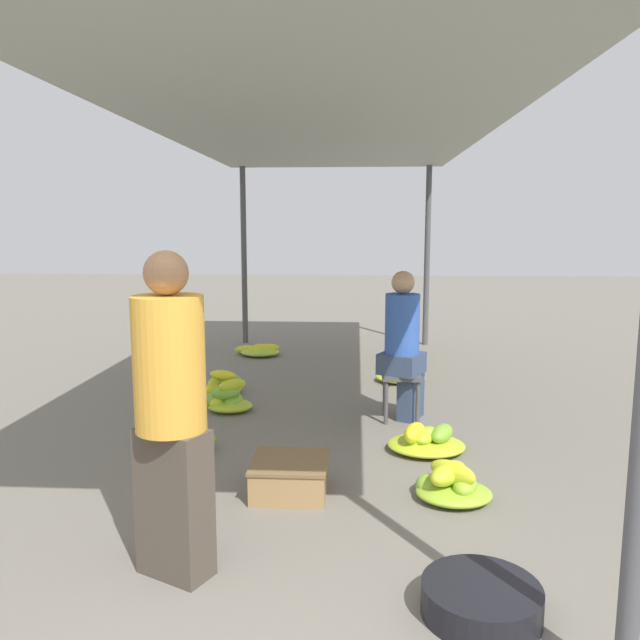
% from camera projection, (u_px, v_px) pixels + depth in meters
% --- Properties ---
extents(canopy_post_back_left, '(0.08, 0.08, 2.55)m').
position_uv_depth(canopy_post_back_left, '(244.00, 256.00, 9.03)').
color(canopy_post_back_left, '#4C4C51').
rests_on(canopy_post_back_left, ground).
extents(canopy_post_back_right, '(0.08, 0.08, 2.55)m').
position_uv_depth(canopy_post_back_right, '(427.00, 257.00, 8.88)').
color(canopy_post_back_right, '#4C4C51').
rests_on(canopy_post_back_right, ground).
extents(canopy_tarp, '(3.04, 7.25, 0.04)m').
position_uv_depth(canopy_tarp, '(321.00, 126.00, 5.38)').
color(canopy_tarp, '#9EA399').
rests_on(canopy_tarp, canopy_post_front_left).
extents(vendor_foreground, '(0.45, 0.45, 1.60)m').
position_uv_depth(vendor_foreground, '(171.00, 412.00, 2.97)').
color(vendor_foreground, '#4C4238').
rests_on(vendor_foreground, ground).
extents(stool, '(0.34, 0.34, 0.43)m').
position_uv_depth(stool, '(401.00, 382.00, 5.49)').
color(stool, '#4C4C4C').
rests_on(stool, ground).
extents(vendor_seated, '(0.46, 0.46, 1.33)m').
position_uv_depth(vendor_seated, '(404.00, 343.00, 5.45)').
color(vendor_seated, '#384766').
rests_on(vendor_seated, ground).
extents(basin_black, '(0.53, 0.53, 0.14)m').
position_uv_depth(basin_black, '(481.00, 600.00, 2.75)').
color(basin_black, black).
rests_on(basin_black, ground).
extents(banana_pile_left_0, '(0.48, 0.38, 0.30)m').
position_uv_depth(banana_pile_left_0, '(226.00, 400.00, 5.80)').
color(banana_pile_left_0, '#C8D428').
rests_on(banana_pile_left_0, ground).
extents(banana_pile_left_1, '(0.39, 0.42, 0.25)m').
position_uv_depth(banana_pile_left_1, '(222.00, 385.00, 6.39)').
color(banana_pile_left_1, '#BCCF2B').
rests_on(banana_pile_left_1, ground).
extents(banana_pile_left_2, '(0.54, 0.52, 0.21)m').
position_uv_depth(banana_pile_left_2, '(183.00, 444.00, 4.72)').
color(banana_pile_left_2, '#A9C82E').
rests_on(banana_pile_left_2, ground).
extents(banana_pile_left_3, '(0.63, 0.45, 0.16)m').
position_uv_depth(banana_pile_left_3, '(260.00, 351.00, 8.28)').
color(banana_pile_left_3, yellow).
rests_on(banana_pile_left_3, ground).
extents(banana_pile_right_0, '(0.48, 0.47, 0.26)m').
position_uv_depth(banana_pile_right_0, '(451.00, 485.00, 3.92)').
color(banana_pile_right_0, yellow).
rests_on(banana_pile_right_0, ground).
extents(banana_pile_right_1, '(0.54, 0.54, 0.20)m').
position_uv_depth(banana_pile_right_1, '(402.00, 377.00, 6.84)').
color(banana_pile_right_1, yellow).
rests_on(banana_pile_right_1, ground).
extents(banana_pile_right_2, '(0.59, 0.52, 0.24)m').
position_uv_depth(banana_pile_right_2, '(426.00, 440.00, 4.75)').
color(banana_pile_right_2, '#A6C72E').
rests_on(banana_pile_right_2, ground).
extents(banana_pile_right_3, '(0.49, 0.48, 0.31)m').
position_uv_depth(banana_pile_right_3, '(406.00, 356.00, 7.75)').
color(banana_pile_right_3, yellow).
rests_on(banana_pile_right_3, ground).
extents(crate_near, '(0.49, 0.49, 0.22)m').
position_uv_depth(crate_near, '(290.00, 476.00, 4.01)').
color(crate_near, '#9E7A4C').
rests_on(crate_near, ground).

